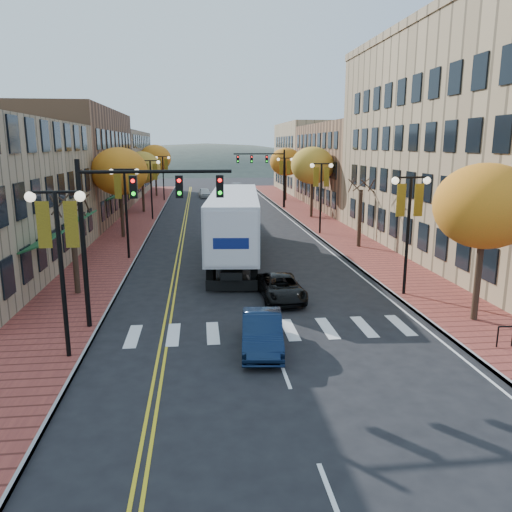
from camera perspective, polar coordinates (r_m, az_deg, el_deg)
name	(u,v)px	position (r m, az deg, el deg)	size (l,w,h in m)	color
ground	(276,350)	(19.08, 2.26, -10.69)	(200.00, 200.00, 0.00)	black
sidewalk_left	(136,222)	(50.76, -13.56, 3.79)	(4.00, 85.00, 0.15)	brown
sidewalk_right	(314,219)	(51.72, 6.69, 4.21)	(4.00, 85.00, 0.15)	brown
building_left_mid	(57,165)	(55.23, -21.79, 9.60)	(12.00, 24.00, 11.00)	brown
building_left_far	(103,164)	(79.66, -17.09, 10.04)	(12.00, 26.00, 9.50)	#9E8966
building_right_near	(505,145)	(39.50, 26.55, 11.24)	(15.00, 28.00, 15.00)	#997F5B
building_right_mid	(374,166)	(63.05, 13.38, 9.95)	(15.00, 24.00, 10.00)	brown
building_right_far	(328,158)	(84.06, 8.28, 11.07)	(15.00, 20.00, 11.00)	#9E8966
tree_left_a	(75,253)	(26.61, -20.01, 0.36)	(0.28, 0.28, 4.20)	#382619
tree_left_b	(120,172)	(41.84, -15.33, 9.29)	(4.48, 4.48, 7.21)	#382619
tree_left_c	(142,168)	(57.71, -12.93, 9.81)	(4.16, 4.16, 6.69)	#382619
tree_left_d	(155,158)	(75.60, -11.47, 10.88)	(4.61, 4.61, 7.42)	#382619
tree_right_a	(485,206)	(22.73, 24.70, 5.17)	(4.16, 4.16, 6.69)	#382619
tree_right_b	(360,218)	(37.58, 11.77, 4.24)	(0.28, 0.28, 4.20)	#382619
tree_right_c	(312,166)	(52.68, 6.47, 10.24)	(4.48, 4.48, 7.21)	#382619
tree_right_d	(286,162)	(68.36, 3.44, 10.68)	(4.35, 4.35, 7.00)	#382619
lamp_left_a	(59,242)	(18.26, -21.58, 1.47)	(1.96, 0.36, 6.05)	black
lamp_left_b	(125,196)	(33.81, -14.70, 6.68)	(1.96, 0.36, 6.05)	black
lamp_left_c	(151,178)	(51.64, -11.93, 8.72)	(1.96, 0.36, 6.05)	black
lamp_left_d	(163,169)	(69.56, -10.58, 9.71)	(1.96, 0.36, 6.05)	black
lamp_right_a	(409,213)	(25.66, 17.09, 4.77)	(1.96, 0.36, 6.05)	black
lamp_right_b	(321,184)	(42.68, 7.45, 8.13)	(1.96, 0.36, 6.05)	black
lamp_right_c	(285,173)	(60.28, 3.32, 9.48)	(1.96, 0.36, 6.05)	black
traffic_mast_near	(130,212)	(20.67, -14.17, 4.94)	(6.10, 0.35, 7.00)	black
traffic_mast_far	(268,167)	(59.93, 1.39, 10.09)	(6.10, 0.34, 7.00)	black
semi_truck	(235,219)	(33.74, -2.43, 4.23)	(4.55, 18.24, 4.51)	black
navy_sedan	(262,332)	(18.89, 0.70, -8.65)	(1.47, 4.21, 1.39)	black
black_suv	(281,288)	(24.85, 2.88, -3.62)	(2.01, 4.36, 1.21)	black
car_far_white	(205,193)	(73.91, -5.89, 7.21)	(1.63, 4.06, 1.38)	silver
car_far_silver	(238,193)	(73.00, -2.10, 7.25)	(2.10, 5.17, 1.50)	#ABACB3
car_far_oncoming	(236,186)	(85.38, -2.25, 7.95)	(1.36, 3.89, 1.28)	#94959B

